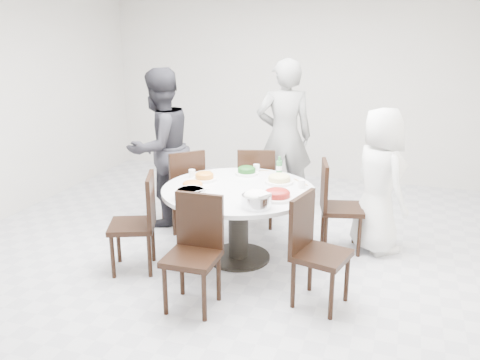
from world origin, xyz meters
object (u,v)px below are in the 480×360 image
(chair_se, at_px, (322,253))
(chair_ne, at_px, (342,207))
(chair_s, at_px, (192,255))
(beverage_bottle, at_px, (279,166))
(soup_bowl, at_px, (191,194))
(diner_left, at_px, (160,148))
(chair_n, at_px, (256,186))
(diner_middle, at_px, (284,137))
(diner_right, at_px, (379,181))
(dining_table, at_px, (238,224))
(rice_bowl, at_px, (257,201))
(chair_sw, at_px, (132,223))
(chair_nw, at_px, (182,189))

(chair_se, bearing_deg, chair_ne, 13.24)
(chair_se, bearing_deg, chair_s, 124.65)
(chair_se, xyz_separation_m, beverage_bottle, (-0.65, 1.14, 0.38))
(chair_ne, xyz_separation_m, soup_bowl, (-1.27, -0.98, 0.32))
(chair_s, distance_m, diner_left, 2.07)
(chair_se, bearing_deg, chair_n, 46.92)
(diner_middle, bearing_deg, chair_ne, 110.54)
(diner_right, xyz_separation_m, beverage_bottle, (-1.02, -0.15, 0.11))
(dining_table, height_order, beverage_bottle, beverage_bottle)
(chair_se, relative_size, soup_bowl, 3.38)
(chair_se, distance_m, rice_bowl, 0.72)
(chair_n, xyz_separation_m, beverage_bottle, (0.37, -0.44, 0.38))
(dining_table, xyz_separation_m, chair_sw, (-0.89, -0.54, 0.10))
(chair_se, bearing_deg, soup_bowl, 94.93)
(chair_sw, height_order, diner_right, diner_right)
(chair_sw, relative_size, rice_bowl, 3.60)
(soup_bowl, bearing_deg, chair_s, -66.59)
(chair_n, relative_size, diner_middle, 0.50)
(diner_middle, bearing_deg, chair_nw, 24.04)
(chair_s, relative_size, diner_right, 0.63)
(diner_right, distance_m, diner_middle, 1.51)
(diner_right, bearing_deg, chair_s, 103.90)
(chair_ne, distance_m, chair_sw, 2.13)
(chair_s, distance_m, diner_middle, 2.59)
(chair_s, height_order, soup_bowl, chair_s)
(soup_bowl, bearing_deg, chair_sw, -168.58)
(chair_nw, distance_m, chair_sw, 1.12)
(chair_nw, height_order, diner_left, diner_left)
(diner_middle, bearing_deg, chair_se, 90.80)
(chair_n, xyz_separation_m, soup_bowl, (-0.23, -1.38, 0.32))
(diner_middle, height_order, rice_bowl, diner_middle)
(diner_left, bearing_deg, chair_s, 54.10)
(chair_sw, bearing_deg, diner_left, 171.58)
(dining_table, relative_size, soup_bowl, 5.33)
(chair_sw, xyz_separation_m, chair_se, (1.82, -0.08, 0.00))
(chair_ne, relative_size, diner_middle, 0.50)
(chair_nw, distance_m, chair_se, 2.18)
(diner_middle, bearing_deg, diner_left, 13.42)
(beverage_bottle, bearing_deg, diner_middle, 100.72)
(chair_ne, distance_m, chair_nw, 1.83)
(chair_sw, bearing_deg, chair_ne, 98.70)
(chair_se, height_order, diner_right, diner_right)
(chair_n, height_order, diner_middle, diner_middle)
(chair_n, height_order, chair_sw, same)
(diner_middle, height_order, soup_bowl, diner_middle)
(chair_se, bearing_deg, diner_middle, 35.29)
(chair_se, bearing_deg, chair_sw, 101.28)
(diner_left, distance_m, rice_bowl, 1.89)
(chair_sw, bearing_deg, dining_table, 99.27)
(dining_table, height_order, soup_bowl, soup_bowl)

